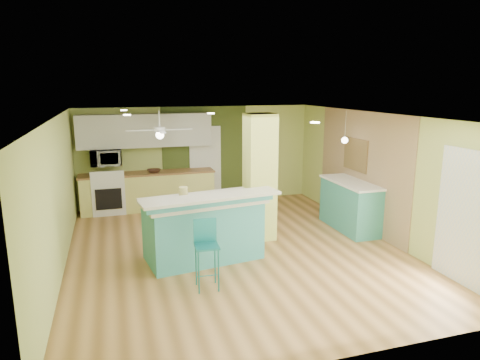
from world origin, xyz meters
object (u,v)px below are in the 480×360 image
at_px(bar_stool, 206,243).
at_px(canister, 183,192).
at_px(peninsula, 203,227).
at_px(fruit_bowl, 154,171).
at_px(side_counter, 351,205).

height_order(bar_stool, canister, canister).
relative_size(peninsula, bar_stool, 2.25).
bearing_deg(canister, peninsula, -38.41).
xyz_separation_m(peninsula, bar_stool, (-0.19, -1.08, 0.13)).
distance_m(fruit_bowl, canister, 3.12).
bearing_deg(fruit_bowl, side_counter, -34.66).
height_order(bar_stool, side_counter, bar_stool).
xyz_separation_m(bar_stool, side_counter, (3.54, 1.76, -0.19)).
height_order(peninsula, bar_stool, peninsula).
relative_size(peninsula, fruit_bowl, 7.16).
bearing_deg(peninsula, bar_stool, -108.24).
distance_m(peninsula, side_counter, 3.42).
bearing_deg(fruit_bowl, canister, -86.19).
bearing_deg(fruit_bowl, peninsula, -81.41).
xyz_separation_m(side_counter, fruit_bowl, (-3.86, 2.67, 0.46)).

